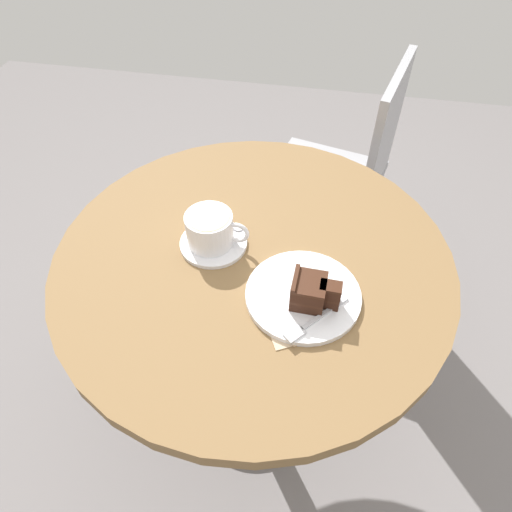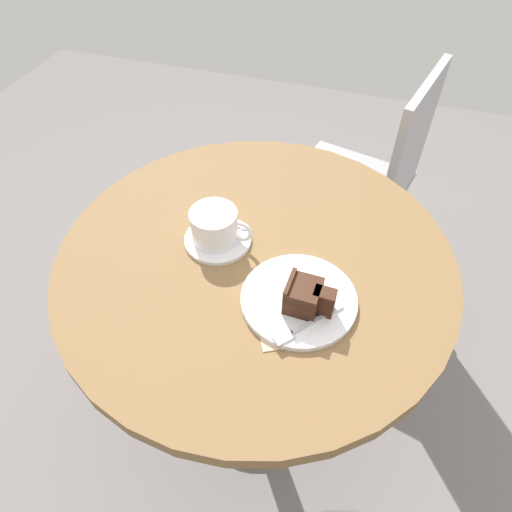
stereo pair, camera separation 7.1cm
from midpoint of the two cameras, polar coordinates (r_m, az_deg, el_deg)
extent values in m
cube|color=slate|center=(1.60, 1.28, -18.68)|extent=(4.40, 4.40, 0.01)
cylinder|color=brown|center=(0.96, 2.02, -0.56)|extent=(0.83, 0.83, 0.03)
cylinder|color=#B7B7BC|center=(1.26, 1.57, -11.82)|extent=(0.07, 0.07, 0.71)
cylinder|color=#B7B7BC|center=(1.59, 1.29, -18.48)|extent=(0.38, 0.38, 0.02)
cylinder|color=white|center=(0.97, -2.71, 1.99)|extent=(0.14, 0.14, 0.01)
cylinder|color=white|center=(0.95, -3.13, 3.74)|extent=(0.10, 0.10, 0.07)
cylinder|color=#D6B789|center=(0.92, -3.21, 5.27)|extent=(0.09, 0.09, 0.00)
torus|color=white|center=(0.93, 0.18, 3.02)|extent=(0.05, 0.01, 0.05)
cube|color=#B7B7BC|center=(1.00, -2.16, 3.92)|extent=(0.08, 0.01, 0.00)
ellipsoid|color=#B7B7BC|center=(0.99, 0.54, 3.53)|extent=(0.02, 0.02, 0.00)
cylinder|color=white|center=(0.88, 7.68, -5.49)|extent=(0.22, 0.22, 0.01)
cube|color=#381E14|center=(0.85, 8.22, -5.79)|extent=(0.06, 0.07, 0.02)
cube|color=#381E14|center=(0.85, 10.70, -6.43)|extent=(0.04, 0.03, 0.02)
cube|color=#381C0F|center=(0.84, 8.32, -5.22)|extent=(0.06, 0.07, 0.01)
cube|color=#381C0F|center=(0.84, 10.83, -5.87)|extent=(0.04, 0.03, 0.01)
cube|color=#381E14|center=(0.83, 8.43, -4.63)|extent=(0.06, 0.07, 0.02)
cube|color=#381E14|center=(0.83, 10.97, -5.29)|extent=(0.04, 0.03, 0.02)
cube|color=#381C0F|center=(0.82, 8.53, -4.03)|extent=(0.06, 0.07, 0.01)
cube|color=#381C0F|center=(0.82, 11.11, -4.69)|extent=(0.04, 0.03, 0.01)
cube|color=#381C0F|center=(0.84, 6.59, -4.50)|extent=(0.01, 0.06, 0.06)
cube|color=#B7B7BC|center=(0.84, 10.14, -7.91)|extent=(0.08, 0.09, 0.00)
cube|color=#B7B7BC|center=(0.81, 6.01, -10.18)|extent=(0.04, 0.04, 0.00)
cube|color=tan|center=(0.86, 6.97, -7.33)|extent=(0.19, 0.19, 0.00)
cube|color=tan|center=(0.86, 8.10, -7.07)|extent=(0.18, 0.18, 0.00)
cylinder|color=#9E9EA3|center=(1.94, 8.74, 7.44)|extent=(0.02, 0.02, 0.44)
cylinder|color=#9E9EA3|center=(1.72, 4.22, 1.55)|extent=(0.02, 0.02, 0.44)
cylinder|color=#9E9EA3|center=(1.88, 17.64, 3.92)|extent=(0.02, 0.02, 0.44)
cylinder|color=#9E9EA3|center=(1.66, 14.12, -2.63)|extent=(0.02, 0.02, 0.44)
cube|color=#9E9EA3|center=(1.64, 12.41, 8.56)|extent=(0.46, 0.46, 0.02)
cube|color=#9E9EA3|center=(1.48, 20.12, 12.65)|extent=(0.11, 0.36, 0.42)
camera|label=1|loc=(0.04, -87.73, 2.49)|focal=32.00mm
camera|label=2|loc=(0.04, 92.27, -2.49)|focal=32.00mm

